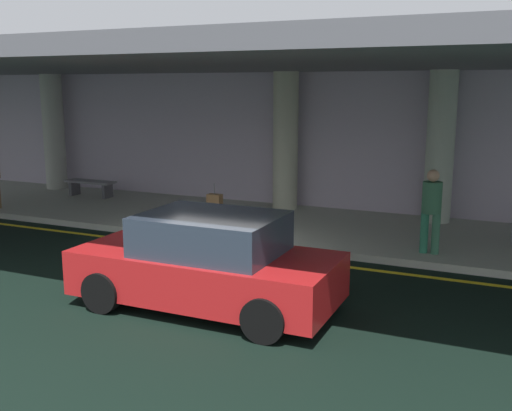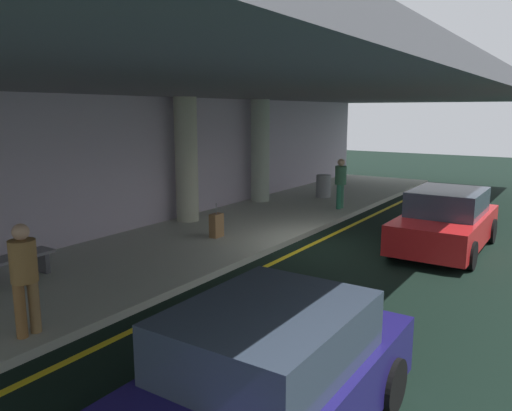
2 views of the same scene
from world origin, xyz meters
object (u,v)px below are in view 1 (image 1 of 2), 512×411
Objects in this scene: car_red at (208,263)px; bench_metal at (91,185)px; support_column_center at (286,141)px; suitcase_upright_primary at (215,206)px; support_column_left_mid at (54,132)px; traveler_with_luggage at (431,206)px; support_column_right_mid at (440,147)px.

car_red is 9.80m from bench_metal.
bench_metal is (-7.48, 6.33, -0.21)m from car_red.
support_column_center is 2.72m from suitcase_upright_primary.
support_column_left_mid is at bearing 144.04° from car_red.
car_red is at bearing -78.20° from support_column_center.
support_column_left_mid is at bearing -99.33° from traveler_with_luggage.
support_column_right_mid reaches higher than bench_metal.
support_column_center reaches higher than traveler_with_luggage.
car_red is 5.76m from suitcase_upright_primary.
car_red is 4.56× the size of suitcase_upright_primary.
suitcase_upright_primary is 5.02m from bench_metal.
traveler_with_luggage is at bearing -13.93° from support_column_left_mid.
support_column_left_mid is 12.00m from support_column_right_mid.
suitcase_upright_primary reaches higher than bench_metal.
traveler_with_luggage is 5.54m from suitcase_upright_primary.
traveler_with_luggage is (4.27, -3.04, -0.86)m from support_column_center.
support_column_center is at bearing 46.94° from suitcase_upright_primary.
support_column_right_mid is at bearing 71.34° from car_red.
support_column_center reaches higher than car_red.
car_red is at bearing -76.40° from suitcase_upright_primary.
support_column_right_mid is 2.17× the size of traveler_with_luggage.
support_column_center is 7.36m from car_red.
support_column_left_mid is 2.60m from bench_metal.
support_column_center is at bearing 0.00° from support_column_left_mid.
support_column_center is 6.22m from bench_metal.
car_red is (9.48, -7.10, -1.26)m from support_column_left_mid.
bench_metal is (2.00, -0.77, -1.47)m from support_column_left_mid.
car_red is at bearing -40.25° from bench_metal.
suitcase_upright_primary is at bearing -96.70° from traveler_with_luggage.
support_column_center is 2.28× the size of bench_metal.
suitcase_upright_primary is at bearing -119.74° from support_column_center.
support_column_center is 4.00m from support_column_right_mid.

